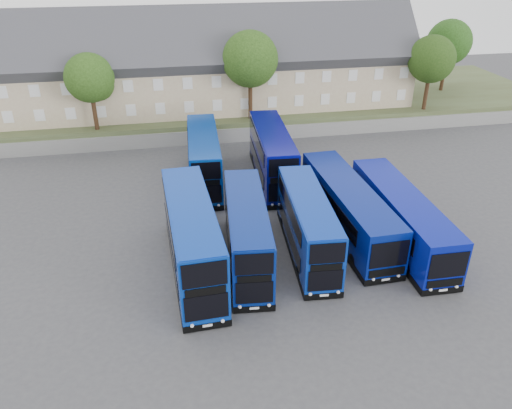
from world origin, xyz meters
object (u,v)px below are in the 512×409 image
Objects in this scene: tree_mid at (251,61)px; tree_east at (432,61)px; dd_front_mid at (247,234)px; tree_west at (91,80)px; coach_east_a at (348,210)px; dd_front_left at (192,240)px; tree_far at (449,44)px.

tree_mid reaches higher than tree_east.
dd_front_mid is 26.33m from tree_west.
coach_east_a is (7.89, 2.46, -0.31)m from dd_front_mid.
tree_mid reaches higher than tree_west.
dd_front_left is at bearing -168.75° from dd_front_mid.
tree_east is at bearing -1.43° from tree_mid.
dd_front_mid is at bearing -135.39° from tree_far.
dd_front_left is 1.58× the size of tree_west.
dd_front_left is 37.17m from tree_east.
dd_front_mid is at bearing 3.30° from dd_front_left.
dd_front_left is at bearing -167.85° from coach_east_a.
tree_mid reaches higher than dd_front_mid.
dd_front_mid is 24.93m from tree_mid.
dd_front_left reaches higher than coach_east_a.
dd_front_left is 0.89× the size of coach_east_a.
tree_west is 0.83× the size of tree_mid.
tree_east reaches higher than coach_east_a.
tree_mid is 20.02m from tree_east.
coach_east_a is at bearing -81.39° from tree_mid.
coach_east_a is (11.48, 2.82, -0.54)m from dd_front_left.
tree_west is 36.00m from tree_east.
tree_east is (24.67, 23.25, 5.27)m from dd_front_mid.
dd_front_left is 1.39× the size of tree_far.
tree_west is (-7.74, 23.61, 4.71)m from dd_front_left.
dd_front_mid is 0.82× the size of coach_east_a.
dd_front_mid is at bearing -164.34° from coach_east_a.
dd_front_mid is at bearing -136.69° from tree_east.
tree_mid is at bearing 68.64° from dd_front_left.
dd_front_mid is 1.44× the size of tree_west.
tree_mid is (4.67, 23.75, 5.95)m from dd_front_mid.
tree_mid reaches higher than tree_far.
tree_mid is (-3.22, 21.29, 6.26)m from coach_east_a.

